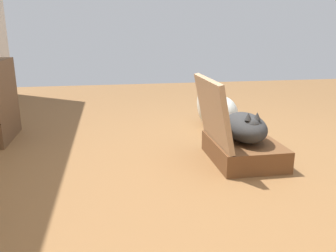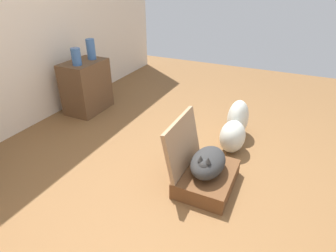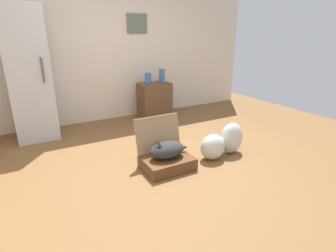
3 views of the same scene
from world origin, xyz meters
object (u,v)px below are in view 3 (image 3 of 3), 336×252
suitcase_base (167,163)px  vase_tall (148,79)px  side_table (155,100)px  cat (167,150)px  refrigerator (29,75)px  plastic_bag_clear (231,138)px  plastic_bag_white (213,147)px  vase_short (162,76)px

suitcase_base → vase_tall: vase_tall is taller
side_table → cat: bearing=-112.7°
suitcase_base → vase_tall: bearing=70.8°
refrigerator → cat: bearing=-56.4°
suitcase_base → side_table: size_ratio=0.88×
refrigerator → side_table: bearing=1.4°
cat → side_table: 2.13m
side_table → refrigerator: bearing=-178.6°
cat → vase_tall: size_ratio=2.51×
cat → plastic_bag_clear: plastic_bag_clear is taller
suitcase_base → plastic_bag_clear: plastic_bag_clear is taller
suitcase_base → plastic_bag_white: plastic_bag_white is taller
suitcase_base → cat: (-0.01, 0.00, 0.18)m
side_table → vase_tall: (-0.15, -0.04, 0.44)m
cat → side_table: bearing=67.3°
cat → vase_short: vase_short is taller
refrigerator → plastic_bag_clear: bearing=-40.7°
suitcase_base → refrigerator: refrigerator is taller
plastic_bag_white → vase_short: size_ratio=1.33×
vase_tall → side_table: bearing=16.5°
cat → plastic_bag_white: 0.66m
suitcase_base → vase_short: (0.97, 1.93, 0.73)m
refrigerator → vase_tall: (1.95, 0.01, -0.20)m
vase_short → vase_tall: bearing=-178.1°
plastic_bag_clear → side_table: side_table is taller
suitcase_base → plastic_bag_white: 0.66m
plastic_bag_white → vase_tall: vase_tall is taller
plastic_bag_clear → refrigerator: bearing=139.3°
refrigerator → vase_short: size_ratio=7.59×
cat → side_table: size_ratio=0.77×
cat → plastic_bag_clear: (1.00, -0.03, -0.04)m
plastic_bag_white → plastic_bag_clear: (0.34, 0.03, 0.05)m
cat → plastic_bag_clear: 1.00m
vase_tall → cat: bearing=-109.4°
refrigerator → side_table: (2.10, 0.05, -0.65)m
vase_short → cat: bearing=-116.7°
plastic_bag_clear → side_table: (-0.17, 2.00, 0.12)m
cat → plastic_bag_white: cat is taller
vase_tall → vase_short: (0.29, 0.01, 0.03)m
plastic_bag_white → vase_short: 2.12m
suitcase_base → refrigerator: (-1.28, 1.92, 0.91)m
suitcase_base → plastic_bag_clear: 1.00m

